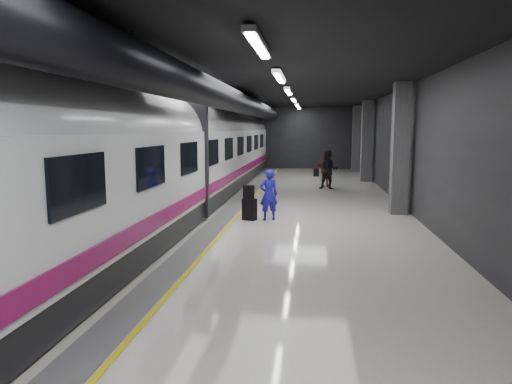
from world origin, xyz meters
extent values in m
plane|color=silver|center=(0.00, 0.00, 0.00)|extent=(40.00, 40.00, 0.00)
cube|color=black|center=(0.00, 0.00, 4.50)|extent=(10.00, 40.00, 0.02)
cube|color=#28282B|center=(0.00, 20.00, 2.25)|extent=(10.00, 0.02, 4.50)
cube|color=#28282B|center=(-5.00, 0.00, 2.25)|extent=(0.02, 40.00, 4.50)
cube|color=#28282B|center=(5.00, 0.00, 2.25)|extent=(0.02, 40.00, 4.50)
cube|color=slate|center=(-1.35, 0.00, 0.01)|extent=(0.65, 39.80, 0.01)
cube|color=yellow|center=(-0.95, 0.00, 0.01)|extent=(0.10, 39.80, 0.01)
cylinder|color=black|center=(-1.30, 0.00, 3.95)|extent=(0.80, 38.00, 0.80)
cube|color=silver|center=(0.60, -6.00, 4.40)|extent=(0.22, 2.60, 0.10)
cube|color=silver|center=(0.60, -1.00, 4.40)|extent=(0.22, 2.60, 0.10)
cube|color=silver|center=(0.60, 4.00, 4.40)|extent=(0.22, 2.60, 0.10)
cube|color=silver|center=(0.60, 9.00, 4.40)|extent=(0.22, 2.60, 0.10)
cube|color=silver|center=(0.60, 14.00, 4.40)|extent=(0.22, 2.60, 0.10)
cube|color=silver|center=(0.60, 18.00, 4.40)|extent=(0.22, 2.60, 0.10)
cube|color=#515154|center=(4.55, 2.00, 2.25)|extent=(0.55, 0.55, 4.50)
cube|color=#515154|center=(4.55, 12.00, 2.25)|extent=(0.55, 0.55, 4.50)
cube|color=#515154|center=(4.55, 18.00, 2.25)|extent=(0.55, 0.55, 4.50)
cube|color=black|center=(-3.25, 0.00, 0.35)|extent=(2.80, 38.00, 0.60)
cube|color=white|center=(-3.25, 0.00, 1.75)|extent=(2.90, 38.00, 2.20)
cylinder|color=white|center=(-3.25, 0.00, 2.70)|extent=(2.80, 38.00, 2.80)
cube|color=#870C4F|center=(-1.78, 0.00, 0.95)|extent=(0.04, 38.00, 0.35)
cube|color=black|center=(-3.25, 0.00, 2.00)|extent=(3.05, 0.25, 3.80)
cube|color=black|center=(-1.78, -8.00, 2.15)|extent=(0.05, 1.60, 0.85)
cube|color=black|center=(-1.78, -5.00, 2.15)|extent=(0.05, 1.60, 0.85)
cube|color=black|center=(-1.78, -2.00, 2.15)|extent=(0.05, 1.60, 0.85)
cube|color=black|center=(-1.78, 1.00, 2.15)|extent=(0.05, 1.60, 0.85)
cube|color=black|center=(-1.78, 4.00, 2.15)|extent=(0.05, 1.60, 0.85)
cube|color=black|center=(-1.78, 7.00, 2.15)|extent=(0.05, 1.60, 0.85)
cube|color=black|center=(-1.78, 10.00, 2.15)|extent=(0.05, 1.60, 0.85)
cube|color=black|center=(-1.78, 13.00, 2.15)|extent=(0.05, 1.60, 0.85)
cube|color=black|center=(-1.78, 16.00, 2.15)|extent=(0.05, 1.60, 0.85)
imported|color=#1F19BE|center=(0.19, 0.32, 0.82)|extent=(0.70, 0.58, 1.65)
cube|color=black|center=(-0.43, 0.24, 0.35)|extent=(0.49, 0.40, 0.70)
cube|color=black|center=(-0.45, 0.21, 0.92)|extent=(0.38, 0.32, 0.45)
imported|color=black|center=(2.36, 8.21, 0.96)|extent=(0.98, 0.79, 1.92)
imported|color=maroon|center=(2.22, 9.30, 0.85)|extent=(1.06, 0.65, 1.69)
cube|color=black|center=(1.83, 14.34, 0.24)|extent=(0.35, 0.25, 0.49)
camera|label=1|loc=(1.56, -14.17, 2.94)|focal=32.00mm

